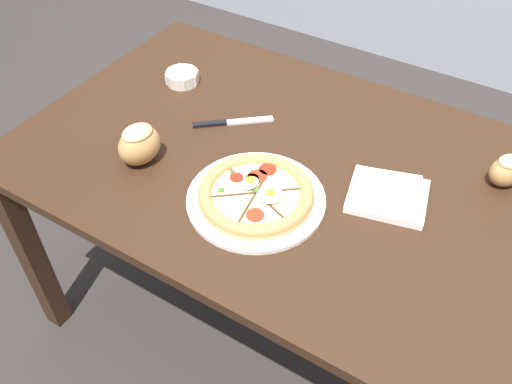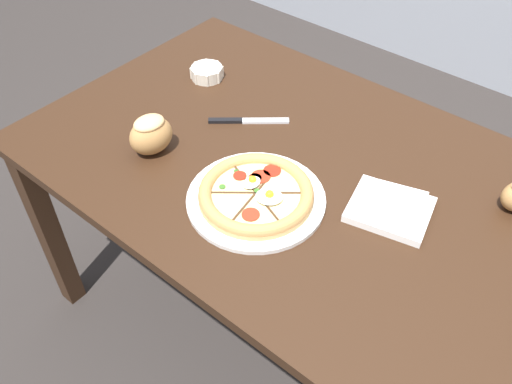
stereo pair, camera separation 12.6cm
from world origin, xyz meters
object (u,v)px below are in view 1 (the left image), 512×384
object	(u,v)px
bread_piece_mid	(139,144)
knife_main	(232,122)
napkin_folded	(388,194)
bread_piece_near	(507,170)
dining_table	(301,191)
pizza	(256,195)
ramekin_bowl	(182,77)

from	to	relation	value
bread_piece_mid	knife_main	distance (m)	0.28
bread_piece_mid	napkin_folded	bearing A→B (deg)	18.42
knife_main	napkin_folded	bearing A→B (deg)	-46.73
bread_piece_near	bread_piece_mid	world-z (taller)	bread_piece_mid
bread_piece_mid	knife_main	xyz separation A→B (m)	(0.11, 0.25, -0.05)
dining_table	bread_piece_mid	bearing A→B (deg)	-151.52
bread_piece_mid	knife_main	bearing A→B (deg)	66.34
pizza	napkin_folded	world-z (taller)	pizza
ramekin_bowl	bread_piece_mid	xyz separation A→B (m)	(0.13, -0.34, 0.03)
bread_piece_mid	knife_main	world-z (taller)	bread_piece_mid
ramekin_bowl	dining_table	bearing A→B (deg)	-16.68
napkin_folded	bread_piece_near	xyz separation A→B (m)	(0.22, 0.20, 0.03)
dining_table	ramekin_bowl	world-z (taller)	ramekin_bowl
bread_piece_near	bread_piece_mid	xyz separation A→B (m)	(-0.81, -0.40, 0.01)
pizza	bread_piece_mid	bearing A→B (deg)	-175.09
dining_table	pizza	bearing A→B (deg)	-102.07
pizza	napkin_folded	distance (m)	0.31
pizza	ramekin_bowl	size ratio (longest dim) A/B	3.20
pizza	knife_main	size ratio (longest dim) A/B	1.80
bread_piece_near	knife_main	size ratio (longest dim) A/B	0.62
napkin_folded	bread_piece_mid	bearing A→B (deg)	-161.58
bread_piece_near	knife_main	xyz separation A→B (m)	(-0.70, -0.14, -0.04)
pizza	napkin_folded	xyz separation A→B (m)	(0.26, 0.17, -0.00)
ramekin_bowl	knife_main	world-z (taller)	ramekin_bowl
napkin_folded	knife_main	size ratio (longest dim) A/B	1.15
pizza	ramekin_bowl	world-z (taller)	pizza
dining_table	bread_piece_near	xyz separation A→B (m)	(0.45, 0.20, 0.13)
napkin_folded	bread_piece_near	bearing A→B (deg)	42.37
dining_table	knife_main	size ratio (longest dim) A/B	8.18
ramekin_bowl	bread_piece_mid	world-z (taller)	bread_piece_mid
ramekin_bowl	napkin_folded	size ratio (longest dim) A/B	0.49
napkin_folded	knife_main	world-z (taller)	napkin_folded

